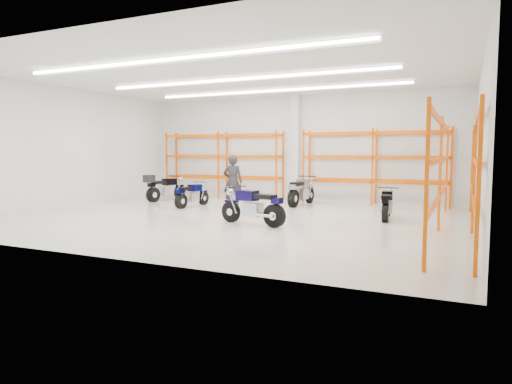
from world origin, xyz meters
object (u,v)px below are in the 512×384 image
at_px(motorcycle_back_d, 387,205).
at_px(standing_man, 233,182).
at_px(motorcycle_back_b, 191,196).
at_px(motorcycle_main, 255,207).
at_px(motorcycle_back_c, 301,192).
at_px(structural_column, 296,148).
at_px(motorcycle_back_a, 163,188).

distance_m(motorcycle_back_d, standing_man, 5.65).
height_order(motorcycle_back_b, motorcycle_back_d, motorcycle_back_d).
bearing_deg(motorcycle_main, motorcycle_back_c, 94.36).
xyz_separation_m(motorcycle_back_c, standing_man, (-1.98, -1.90, 0.46)).
relative_size(motorcycle_back_d, structural_column, 0.43).
distance_m(motorcycle_back_a, standing_man, 4.00).
bearing_deg(motorcycle_back_d, motorcycle_back_a, 171.02).
bearing_deg(motorcycle_back_d, motorcycle_back_c, 146.57).
xyz_separation_m(motorcycle_back_c, motorcycle_back_d, (3.62, -2.39, -0.08)).
xyz_separation_m(motorcycle_main, structural_column, (-1.27, 6.92, 1.74)).
distance_m(motorcycle_back_d, structural_column, 6.44).
distance_m(motorcycle_back_a, motorcycle_back_d, 9.57).
relative_size(motorcycle_back_b, structural_column, 0.42).
height_order(motorcycle_back_a, motorcycle_back_d, motorcycle_back_a).
distance_m(standing_man, structural_column, 4.10).
bearing_deg(motorcycle_back_b, motorcycle_back_c, 31.21).
relative_size(motorcycle_back_d, standing_man, 0.99).
xyz_separation_m(motorcycle_back_a, structural_column, (4.95, 2.75, 1.70)).
height_order(motorcycle_back_d, standing_man, standing_man).
relative_size(motorcycle_back_c, structural_column, 0.51).
bearing_deg(motorcycle_back_a, motorcycle_back_d, -8.98).
relative_size(motorcycle_back_a, motorcycle_back_d, 1.14).
distance_m(motorcycle_main, structural_column, 7.25).
bearing_deg(motorcycle_back_d, standing_man, 174.97).
relative_size(motorcycle_back_a, motorcycle_back_c, 0.96).
height_order(motorcycle_main, motorcycle_back_d, motorcycle_main).
bearing_deg(motorcycle_back_a, motorcycle_back_b, -30.19).
bearing_deg(motorcycle_back_b, structural_column, 55.92).
distance_m(motorcycle_back_b, motorcycle_back_c, 4.22).
distance_m(motorcycle_back_a, motorcycle_back_b, 2.57).
bearing_deg(structural_column, motorcycle_back_a, -150.97).
xyz_separation_m(motorcycle_main, motorcycle_back_b, (-4.00, 2.89, -0.07)).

